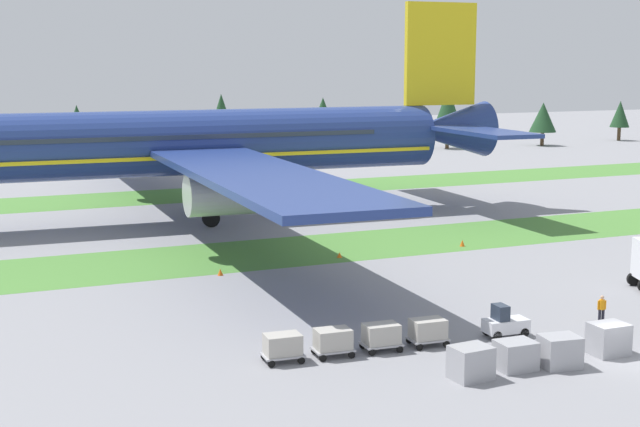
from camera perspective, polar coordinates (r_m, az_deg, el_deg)
The scene contains 18 objects.
ground_plane at distance 53.10m, azimuth 18.20°, elevation -8.69°, with size 400.00×400.00×0.00m, color gray.
grass_strip_near at distance 80.92m, azimuth 2.04°, elevation -2.00°, with size 320.00×11.85×0.01m, color #4C8438.
grass_strip_far at distance 113.75m, azimuth -5.67°, elevation 1.31°, with size 320.00×11.85×0.01m, color #4C8438.
airliner at distance 92.69m, azimuth -8.77°, elevation 4.37°, with size 70.20×86.01×22.35m.
baggage_tug at distance 55.53m, azimuth 11.42°, elevation -6.72°, with size 2.68×1.47×1.97m.
cargo_dolly_lead at distance 53.17m, azimuth 6.73°, elevation -7.21°, with size 2.29×1.64×1.55m.
cargo_dolly_second at distance 51.99m, azimuth 3.83°, elevation -7.55°, with size 2.29×1.64×1.55m.
cargo_dolly_third at distance 50.96m, azimuth 0.81°, elevation -7.88°, with size 2.29×1.64×1.55m.
cargo_dolly_fourth at distance 50.07m, azimuth -2.34°, elevation -8.21°, with size 2.29×1.64×1.55m.
ground_crew_marshaller at distance 59.87m, azimuth 17.12°, elevation -5.63°, with size 0.54×0.36×1.74m.
uld_container_0 at distance 48.14m, azimuth 9.37°, elevation -9.14°, with size 2.00×1.60×1.73m, color #A3A3A8.
uld_container_1 at distance 50.02m, azimuth 12.07°, elevation -8.62°, with size 2.00×1.60×1.54m, color #A3A3A8.
uld_container_2 at distance 50.92m, azimuth 14.69°, elevation -8.30°, with size 2.00×1.60×1.71m, color #A3A3A8.
uld_container_3 at distance 53.72m, azimuth 17.51°, elevation -7.45°, with size 2.00×1.60×1.77m, color #A3A3A8.
taxiway_marker_0 at distance 70.12m, azimuth -6.22°, elevation -3.65°, with size 0.44×0.44×0.51m, color orange.
taxiway_marker_1 at distance 81.42m, azimuth 8.84°, elevation -1.83°, with size 0.44×0.44×0.59m, color orange.
taxiway_marker_2 at distance 75.95m, azimuth 1.22°, elevation -2.59°, with size 0.44×0.44×0.46m, color orange.
distant_tree_line at distance 149.10m, azimuth -12.89°, elevation 5.69°, with size 197.84×10.69×12.30m.
Camera 1 is at (-33.97, -37.47, 16.17)m, focal length 51.45 mm.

